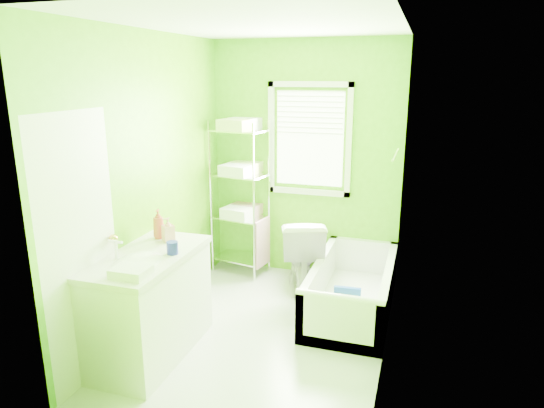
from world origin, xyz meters
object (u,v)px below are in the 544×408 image
(bathtub, at_px, (352,296))
(wire_shelf_unit, at_px, (242,180))
(toilet, at_px, (301,252))
(vanity, at_px, (150,302))

(bathtub, xyz_separation_m, wire_shelf_unit, (-1.36, 0.62, 0.92))
(toilet, height_order, vanity, vanity)
(bathtub, bearing_deg, wire_shelf_unit, 155.47)
(bathtub, distance_m, wire_shelf_unit, 1.75)
(toilet, relative_size, wire_shelf_unit, 0.45)
(bathtub, height_order, toilet, toilet)
(bathtub, xyz_separation_m, vanity, (-1.45, -1.23, 0.30))
(toilet, xyz_separation_m, vanity, (-0.85, -1.62, 0.06))
(bathtub, xyz_separation_m, toilet, (-0.60, 0.39, 0.24))
(wire_shelf_unit, bearing_deg, vanity, -92.98)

